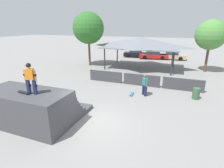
# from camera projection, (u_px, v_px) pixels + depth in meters

# --- Properties ---
(ground_plane) EXTENTS (160.00, 160.00, 0.00)m
(ground_plane) POSITION_uv_depth(u_px,v_px,m) (94.00, 123.00, 9.84)
(ground_plane) COLOR gray
(quarter_pipe_ramp) EXTENTS (4.81, 4.12, 1.93)m
(quarter_pipe_ramp) POSITION_uv_depth(u_px,v_px,m) (32.00, 107.00, 9.81)
(quarter_pipe_ramp) COLOR #424247
(quarter_pipe_ramp) RESTS_ON ground
(skater_on_deck) EXTENTS (0.69, 0.31, 1.59)m
(skater_on_deck) POSITION_uv_depth(u_px,v_px,m) (30.00, 77.00, 8.51)
(skater_on_deck) COLOR #1E2347
(skater_on_deck) RESTS_ON quarter_pipe_ramp
(skateboard_on_deck) EXTENTS (0.83, 0.30, 0.09)m
(skateboard_on_deck) POSITION_uv_depth(u_px,v_px,m) (24.00, 92.00, 8.87)
(skateboard_on_deck) COLOR blue
(skateboard_on_deck) RESTS_ON quarter_pipe_ramp
(bystander_walking) EXTENTS (0.51, 0.61, 1.71)m
(bystander_walking) POSITION_uv_depth(u_px,v_px,m) (145.00, 84.00, 13.45)
(bystander_walking) COLOR #1E2347
(bystander_walking) RESTS_ON ground
(skateboard_on_ground) EXTENTS (0.21, 0.81, 0.09)m
(skateboard_on_ground) POSITION_uv_depth(u_px,v_px,m) (132.00, 94.00, 13.82)
(skateboard_on_ground) COLOR blue
(skateboard_on_ground) RESTS_ON ground
(barrier_fence) EXTENTS (10.34, 0.12, 1.05)m
(barrier_fence) POSITION_uv_depth(u_px,v_px,m) (141.00, 80.00, 15.81)
(barrier_fence) COLOR #3D3D42
(barrier_fence) RESTS_ON ground
(pavilion_shelter) EXTENTS (9.33, 5.60, 3.88)m
(pavilion_shelter) POSITION_uv_depth(u_px,v_px,m) (141.00, 43.00, 21.70)
(pavilion_shelter) COLOR #2D2D33
(pavilion_shelter) RESTS_ON ground
(tree_beside_pavilion) EXTENTS (3.35, 3.35, 5.92)m
(tree_beside_pavilion) POSITION_uv_depth(u_px,v_px,m) (211.00, 35.00, 19.54)
(tree_beside_pavilion) COLOR brown
(tree_beside_pavilion) RESTS_ON ground
(tree_far_back) EXTENTS (4.09, 4.09, 6.97)m
(tree_far_back) POSITION_uv_depth(u_px,v_px,m) (88.00, 28.00, 22.78)
(tree_far_back) COLOR brown
(tree_far_back) RESTS_ON ground
(trash_bin) EXTENTS (0.52, 0.52, 0.85)m
(trash_bin) POSITION_uv_depth(u_px,v_px,m) (196.00, 94.00, 12.96)
(trash_bin) COLOR #385B3D
(trash_bin) RESTS_ON ground
(parked_car_black) EXTENTS (4.44, 2.17, 1.27)m
(parked_car_black) POSITION_uv_depth(u_px,v_px,m) (136.00, 54.00, 30.36)
(parked_car_black) COLOR black
(parked_car_black) RESTS_ON ground
(parked_car_red) EXTENTS (4.79, 2.51, 1.27)m
(parked_car_red) POSITION_uv_depth(u_px,v_px,m) (153.00, 55.00, 28.78)
(parked_car_red) COLOR red
(parked_car_red) RESTS_ON ground
(parked_car_tan) EXTENTS (4.06, 1.79, 1.27)m
(parked_car_tan) POSITION_uv_depth(u_px,v_px,m) (173.00, 56.00, 28.28)
(parked_car_tan) COLOR tan
(parked_car_tan) RESTS_ON ground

